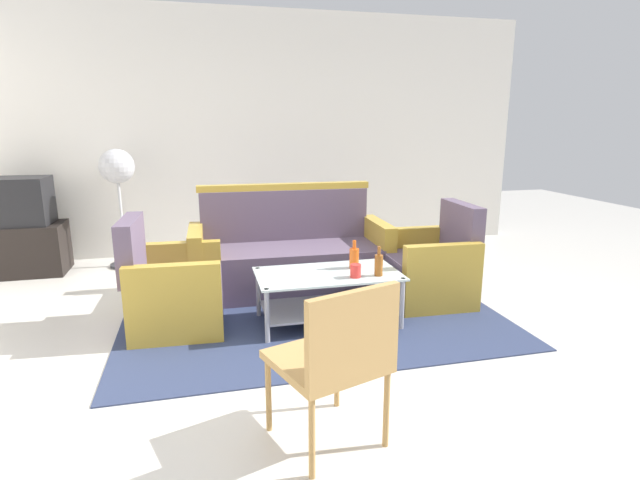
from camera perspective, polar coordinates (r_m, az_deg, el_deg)
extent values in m
plane|color=beige|center=(3.46, 0.66, -13.06)|extent=(14.00, 14.00, 0.00)
cube|color=silver|center=(6.11, -6.61, 11.99)|extent=(6.52, 0.12, 2.80)
cube|color=#2D3856|center=(4.13, -0.95, -8.46)|extent=(2.99, 2.12, 0.01)
cube|color=#5B4C60|center=(4.61, -3.35, -3.29)|extent=(1.62, 0.74, 0.42)
cube|color=#5B4C60|center=(4.81, -4.03, 2.93)|extent=(1.60, 0.18, 0.48)
cube|color=#B79333|center=(4.78, 6.63, -1.50)|extent=(0.14, 0.70, 0.62)
cube|color=#B79333|center=(4.53, -13.92, -2.64)|extent=(0.14, 0.70, 0.62)
cube|color=#B79333|center=(4.77, -4.08, 6.12)|extent=(1.64, 0.14, 0.06)
cube|color=#5B4C60|center=(3.98, -15.90, -6.69)|extent=(0.69, 0.63, 0.40)
cube|color=#5B4C60|center=(3.90, -20.84, -0.94)|extent=(0.15, 0.60, 0.45)
cube|color=#B79333|center=(4.26, -15.65, -4.04)|extent=(0.66, 0.13, 0.58)
cube|color=#B79333|center=(3.64, -16.38, -7.12)|extent=(0.66, 0.13, 0.58)
cube|color=#5B4C60|center=(4.47, 11.96, -4.23)|extent=(0.68, 0.62, 0.40)
cube|color=#5B4C60|center=(4.50, 15.84, 1.26)|extent=(0.14, 0.60, 0.45)
cube|color=#B79333|center=(4.16, 13.84, -4.37)|extent=(0.66, 0.12, 0.58)
cube|color=#B79333|center=(4.74, 10.42, -2.02)|extent=(0.66, 0.12, 0.58)
cube|color=silver|center=(3.83, 0.91, -3.91)|extent=(1.10, 0.60, 0.02)
cube|color=#9E9EA5|center=(3.92, 0.89, -7.71)|extent=(1.00, 0.52, 0.02)
cylinder|color=#9E9EA5|center=(4.05, -7.09, -5.93)|extent=(0.04, 0.04, 0.40)
cylinder|color=#9E9EA5|center=(4.27, 6.66, -4.85)|extent=(0.04, 0.04, 0.40)
cylinder|color=#9E9EA5|center=(3.56, -6.08, -8.64)|extent=(0.04, 0.04, 0.40)
cylinder|color=#9E9EA5|center=(3.82, 9.38, -7.20)|extent=(0.04, 0.04, 0.40)
cylinder|color=brown|center=(3.77, 6.74, -2.90)|extent=(0.06, 0.06, 0.16)
cylinder|color=brown|center=(3.74, 6.78, -1.23)|extent=(0.02, 0.02, 0.07)
cylinder|color=#D85919|center=(3.95, 3.93, -2.10)|extent=(0.08, 0.08, 0.16)
cylinder|color=#D85919|center=(3.92, 3.96, -0.52)|extent=(0.03, 0.03, 0.07)
cylinder|color=red|center=(3.72, 4.10, -3.54)|extent=(0.08, 0.08, 0.10)
cube|color=black|center=(5.97, -30.81, -0.92)|extent=(0.80, 0.50, 0.52)
cube|color=black|center=(5.88, -31.39, 3.81)|extent=(0.61, 0.45, 0.48)
cube|color=black|center=(6.09, -30.74, 4.16)|extent=(0.51, 0.02, 0.36)
cylinder|color=#2D2D33|center=(5.86, -21.35, -2.63)|extent=(0.32, 0.32, 0.03)
cylinder|color=#B2B2B7|center=(5.75, -21.76, 2.06)|extent=(0.03, 0.03, 0.95)
sphere|color=#B2B2B7|center=(5.68, -22.27, 7.84)|extent=(0.36, 0.36, 0.36)
cube|color=#AD844C|center=(2.47, 0.70, -13.66)|extent=(0.61, 0.61, 0.04)
cube|color=#AD844C|center=(2.21, 3.89, -10.74)|extent=(0.47, 0.19, 0.40)
cylinder|color=#AD844C|center=(2.64, -5.94, -17.02)|extent=(0.03, 0.03, 0.42)
cylinder|color=#AD844C|center=(2.82, 1.96, -14.77)|extent=(0.03, 0.03, 0.42)
cylinder|color=#AD844C|center=(2.33, -0.93, -21.54)|extent=(0.03, 0.03, 0.42)
cylinder|color=#AD844C|center=(2.53, 7.63, -18.44)|extent=(0.03, 0.03, 0.42)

